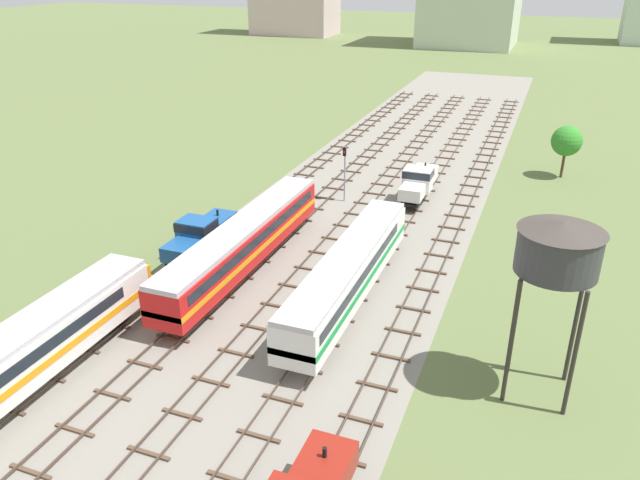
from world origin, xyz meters
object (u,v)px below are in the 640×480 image
at_px(diesel_railcar_centre_mid, 349,271).
at_px(passenger_coach_left_midfar, 244,240).
at_px(shunter_loco_far_left_far, 200,234).
at_px(shunter_loco_centre_farther, 419,181).
at_px(signal_post_near, 345,167).
at_px(water_tower, 559,250).
at_px(diesel_railcar_far_left_near, 15,358).

xyz_separation_m(diesel_railcar_centre_mid, passenger_coach_left_midfar, (-9.00, 1.81, 0.02)).
height_order(passenger_coach_left_midfar, shunter_loco_far_left_far, passenger_coach_left_midfar).
distance_m(passenger_coach_left_midfar, shunter_loco_centre_farther, 21.95).
bearing_deg(passenger_coach_left_midfar, diesel_railcar_centre_mid, -11.37).
relative_size(shunter_loco_far_left_far, signal_post_near, 1.50).
relative_size(diesel_railcar_centre_mid, signal_post_near, 3.64).
bearing_deg(shunter_loco_far_left_far, signal_post_near, 67.09).
bearing_deg(water_tower, diesel_railcar_centre_mid, 157.71).
distance_m(passenger_coach_left_midfar, water_tower, 23.73).
bearing_deg(signal_post_near, water_tower, -50.91).
relative_size(diesel_railcar_centre_mid, shunter_loco_centre_farther, 2.42).
height_order(diesel_railcar_far_left_near, signal_post_near, signal_post_near).
relative_size(water_tower, signal_post_near, 1.83).
distance_m(diesel_railcar_far_left_near, diesel_railcar_centre_mid, 20.99).
xyz_separation_m(passenger_coach_left_midfar, water_tower, (21.81, -7.06, 6.11)).
bearing_deg(diesel_railcar_far_left_near, water_tower, 22.34).
bearing_deg(passenger_coach_left_midfar, diesel_railcar_far_left_near, -104.13).
distance_m(shunter_loco_far_left_far, signal_post_near, 17.42).
distance_m(diesel_railcar_far_left_near, water_tower, 29.10).
bearing_deg(diesel_railcar_far_left_near, signal_post_near, 79.05).
xyz_separation_m(water_tower, signal_post_near, (-19.56, 24.08, -5.16)).
height_order(passenger_coach_left_midfar, shunter_loco_centre_farther, passenger_coach_left_midfar).
distance_m(shunter_loco_centre_farther, water_tower, 30.69).
height_order(passenger_coach_left_midfar, water_tower, water_tower).
bearing_deg(water_tower, signal_post_near, 129.09).
height_order(diesel_railcar_far_left_near, passenger_coach_left_midfar, same).
bearing_deg(diesel_railcar_far_left_near, diesel_railcar_centre_mid, 49.95).
xyz_separation_m(shunter_loco_far_left_far, water_tower, (26.31, -8.10, 6.71)).
distance_m(passenger_coach_left_midfar, shunter_loco_far_left_far, 4.66).
relative_size(diesel_railcar_centre_mid, shunter_loco_far_left_far, 2.42).
height_order(diesel_railcar_centre_mid, water_tower, water_tower).
distance_m(shunter_loco_far_left_far, water_tower, 28.34).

